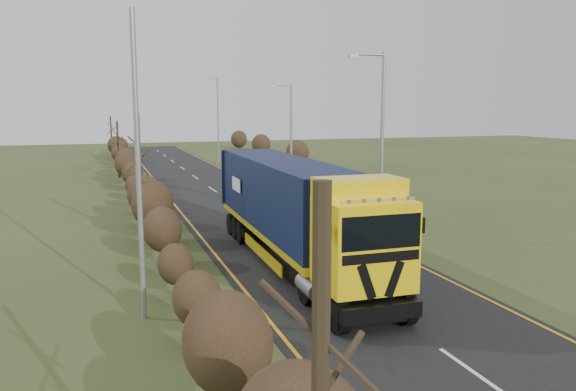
{
  "coord_description": "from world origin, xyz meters",
  "views": [
    {
      "loc": [
        -8.32,
        -22.41,
        6.34
      ],
      "look_at": [
        -0.0,
        1.95,
        2.25
      ],
      "focal_mm": 35.0,
      "sensor_mm": 36.0,
      "label": 1
    }
  ],
  "objects_px": {
    "lorry": "(293,206)",
    "speed_sign": "(323,185)",
    "car_red_hatchback": "(293,185)",
    "streetlight_near": "(380,138)",
    "car_blue_sedan": "(289,169)"
  },
  "relations": [
    {
      "from": "car_blue_sedan",
      "to": "streetlight_near",
      "type": "xyz_separation_m",
      "value": [
        -3.61,
        -23.79,
        4.09
      ]
    },
    {
      "from": "streetlight_near",
      "to": "speed_sign",
      "type": "distance_m",
      "value": 8.75
    },
    {
      "from": "streetlight_near",
      "to": "car_blue_sedan",
      "type": "bearing_deg",
      "value": 81.38
    },
    {
      "from": "car_red_hatchback",
      "to": "streetlight_near",
      "type": "distance_m",
      "value": 15.63
    },
    {
      "from": "car_red_hatchback",
      "to": "streetlight_near",
      "type": "bearing_deg",
      "value": 77.11
    },
    {
      "from": "car_blue_sedan",
      "to": "speed_sign",
      "type": "height_order",
      "value": "speed_sign"
    },
    {
      "from": "car_red_hatchback",
      "to": "car_blue_sedan",
      "type": "bearing_deg",
      "value": -116.58
    },
    {
      "from": "lorry",
      "to": "streetlight_near",
      "type": "xyz_separation_m",
      "value": [
        5.53,
        3.24,
        2.46
      ]
    },
    {
      "from": "car_blue_sedan",
      "to": "speed_sign",
      "type": "xyz_separation_m",
      "value": [
        -3.19,
        -15.72,
        0.74
      ]
    },
    {
      "from": "lorry",
      "to": "speed_sign",
      "type": "relative_size",
      "value": 6.97
    },
    {
      "from": "lorry",
      "to": "car_blue_sedan",
      "type": "xyz_separation_m",
      "value": [
        9.13,
        27.03,
        -1.63
      ]
    },
    {
      "from": "streetlight_near",
      "to": "speed_sign",
      "type": "height_order",
      "value": "streetlight_near"
    },
    {
      "from": "lorry",
      "to": "speed_sign",
      "type": "xyz_separation_m",
      "value": [
        5.95,
        11.31,
        -0.89
      ]
    },
    {
      "from": "car_blue_sedan",
      "to": "car_red_hatchback",
      "type": "bearing_deg",
      "value": 97.32
    },
    {
      "from": "streetlight_near",
      "to": "speed_sign",
      "type": "bearing_deg",
      "value": 87.02
    }
  ]
}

